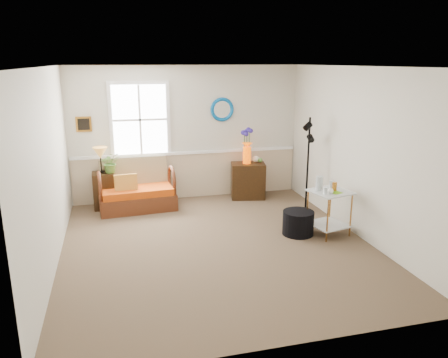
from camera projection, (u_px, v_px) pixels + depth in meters
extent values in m
cube|color=brown|center=(217.00, 245.00, 6.55)|extent=(4.50, 5.00, 0.01)
cube|color=white|center=(216.00, 67.00, 5.87)|extent=(4.50, 5.00, 0.01)
cube|color=beige|center=(187.00, 133.00, 8.54)|extent=(4.50, 0.01, 2.60)
cube|color=beige|center=(282.00, 221.00, 3.87)|extent=(4.50, 0.01, 2.60)
cube|color=beige|center=(49.00, 170.00, 5.67)|extent=(0.01, 5.00, 2.60)
cube|color=beige|center=(358.00, 153.00, 6.74)|extent=(0.01, 5.00, 2.60)
cube|color=#C7AF8D|center=(188.00, 176.00, 8.75)|extent=(4.46, 0.02, 0.90)
cube|color=white|center=(188.00, 153.00, 8.62)|extent=(4.46, 0.04, 0.06)
cube|color=#AE7124|center=(84.00, 124.00, 8.00)|extent=(0.28, 0.03, 0.28)
torus|color=#0070BE|center=(222.00, 109.00, 8.57)|extent=(0.47, 0.07, 0.47)
imported|color=#416928|center=(111.00, 165.00, 8.00)|extent=(0.40, 0.44, 0.29)
cylinder|color=black|center=(298.00, 223.00, 6.92)|extent=(0.51, 0.51, 0.38)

